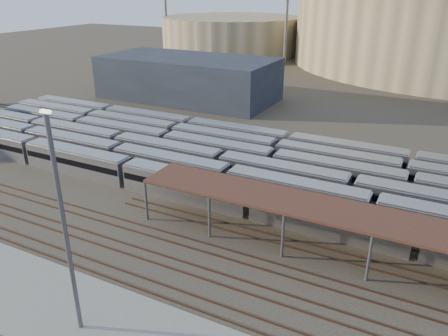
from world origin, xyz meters
name	(u,v)px	position (x,y,z in m)	size (l,w,h in m)	color
ground	(200,241)	(0.00, 0.00, 0.00)	(420.00, 420.00, 0.00)	#383026
apron	(64,309)	(-5.00, -15.00, 0.10)	(50.00, 9.00, 0.20)	gray
subway_trains	(258,167)	(-0.98, 18.50, 1.80)	(120.52, 23.90, 3.60)	silver
inspection_shed	(426,233)	(22.00, 4.00, 4.98)	(60.30, 6.00, 5.30)	#5A595E
empty_tracks	(175,264)	(0.00, -5.00, 0.09)	(170.00, 9.62, 0.18)	#4C3323
secondary_arena	(232,35)	(-60.00, 130.00, 7.00)	(56.00, 56.00, 14.00)	tan
service_building	(188,78)	(-35.00, 55.00, 5.00)	(42.00, 20.00, 10.00)	#1E232D
floodlight_0	(287,2)	(-30.00, 110.00, 20.65)	(4.00, 1.00, 38.40)	#5A595E
yard_light_pole	(65,229)	(-2.02, -15.98, 9.46)	(0.81, 0.36, 18.36)	#5A595E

